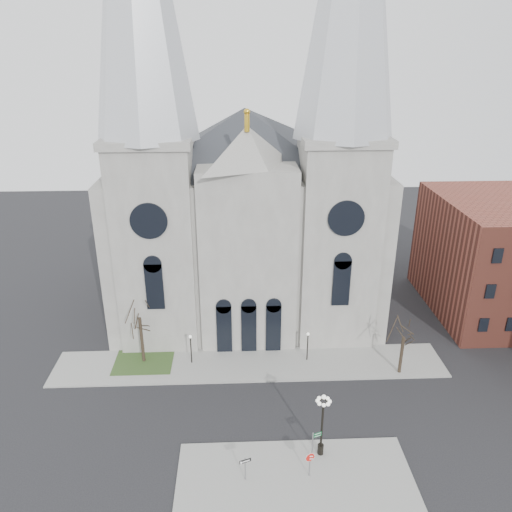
{
  "coord_description": "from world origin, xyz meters",
  "views": [
    {
      "loc": [
        -1.17,
        -32.06,
        30.4
      ],
      "look_at": [
        0.52,
        8.0,
        13.48
      ],
      "focal_mm": 35.0,
      "sensor_mm": 36.0,
      "label": 1
    }
  ],
  "objects_px": {
    "stop_sign": "(310,459)",
    "globe_lamp": "(323,418)",
    "one_way_sign": "(245,465)",
    "street_name_sign": "(313,443)"
  },
  "relations": [
    {
      "from": "stop_sign",
      "to": "globe_lamp",
      "type": "relative_size",
      "value": 0.39
    },
    {
      "from": "globe_lamp",
      "to": "one_way_sign",
      "type": "xyz_separation_m",
      "value": [
        -6.09,
        -2.35,
        -2.21
      ]
    },
    {
      "from": "street_name_sign",
      "to": "globe_lamp",
      "type": "bearing_deg",
      "value": 10.36
    },
    {
      "from": "stop_sign",
      "to": "street_name_sign",
      "type": "bearing_deg",
      "value": 76.51
    },
    {
      "from": "street_name_sign",
      "to": "one_way_sign",
      "type": "bearing_deg",
      "value": 179.71
    },
    {
      "from": "stop_sign",
      "to": "one_way_sign",
      "type": "xyz_separation_m",
      "value": [
        -4.88,
        -0.16,
        -0.2
      ]
    },
    {
      "from": "globe_lamp",
      "to": "street_name_sign",
      "type": "height_order",
      "value": "globe_lamp"
    },
    {
      "from": "stop_sign",
      "to": "street_name_sign",
      "type": "relative_size",
      "value": 0.89
    },
    {
      "from": "one_way_sign",
      "to": "street_name_sign",
      "type": "xyz_separation_m",
      "value": [
        5.42,
        1.96,
        0.04
      ]
    },
    {
      "from": "one_way_sign",
      "to": "stop_sign",
      "type": "bearing_deg",
      "value": -17.4
    }
  ]
}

